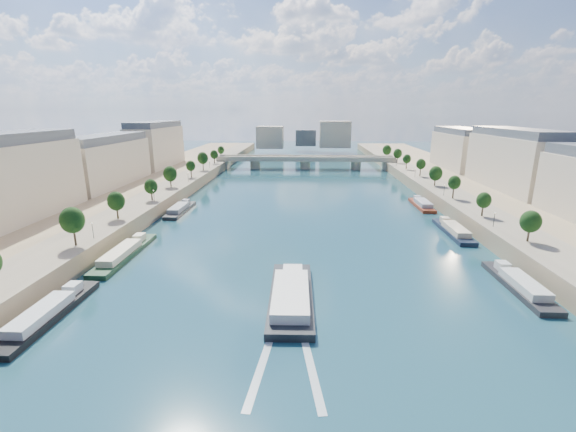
# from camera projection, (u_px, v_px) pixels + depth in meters

# --- Properties ---
(ground) EXTENTS (700.00, 700.00, 0.00)m
(ground) POSITION_uv_depth(u_px,v_px,m) (303.00, 226.00, 124.47)
(ground) COLOR #0B3134
(ground) RESTS_ON ground
(quay_left) EXTENTS (44.00, 520.00, 5.00)m
(quay_left) POSITION_uv_depth(u_px,v_px,m) (86.00, 216.00, 127.08)
(quay_left) COLOR #9E8460
(quay_left) RESTS_ON ground
(quay_right) EXTENTS (44.00, 520.00, 5.00)m
(quay_right) POSITION_uv_depth(u_px,v_px,m) (533.00, 221.00, 120.54)
(quay_right) COLOR #9E8460
(quay_right) RESTS_ON ground
(pave_left) EXTENTS (14.00, 520.00, 0.10)m
(pave_left) POSITION_uv_depth(u_px,v_px,m) (129.00, 209.00, 125.72)
(pave_left) COLOR gray
(pave_left) RESTS_ON quay_left
(pave_right) EXTENTS (14.00, 520.00, 0.10)m
(pave_right) POSITION_uv_depth(u_px,v_px,m) (485.00, 213.00, 120.54)
(pave_right) COLOR gray
(pave_right) RESTS_ON quay_right
(trees_left) EXTENTS (4.80, 268.80, 8.26)m
(trees_left) POSITION_uv_depth(u_px,v_px,m) (136.00, 191.00, 126.10)
(trees_left) COLOR #382B1E
(trees_left) RESTS_ON ground
(trees_right) EXTENTS (4.80, 268.80, 8.26)m
(trees_right) POSITION_uv_depth(u_px,v_px,m) (468.00, 190.00, 128.81)
(trees_right) COLOR #382B1E
(trees_right) RESTS_ON ground
(lamps_left) EXTENTS (0.36, 200.36, 4.28)m
(lamps_left) POSITION_uv_depth(u_px,v_px,m) (128.00, 208.00, 115.15)
(lamps_left) COLOR black
(lamps_left) RESTS_ON ground
(lamps_right) EXTENTS (0.36, 200.36, 4.28)m
(lamps_right) POSITION_uv_depth(u_px,v_px,m) (465.00, 201.00, 124.83)
(lamps_right) COLOR black
(lamps_right) RESTS_ON ground
(buildings_left) EXTENTS (16.00, 226.00, 23.20)m
(buildings_left) POSITION_uv_depth(u_px,v_px,m) (63.00, 168.00, 135.50)
(buildings_left) COLOR beige
(buildings_left) RESTS_ON ground
(buildings_right) EXTENTS (16.00, 226.00, 23.20)m
(buildings_right) POSITION_uv_depth(u_px,v_px,m) (560.00, 172.00, 127.78)
(buildings_right) COLOR beige
(buildings_right) RESTS_ON ground
(skyline) EXTENTS (79.00, 42.00, 22.00)m
(skyline) POSITION_uv_depth(u_px,v_px,m) (309.00, 136.00, 331.77)
(skyline) COLOR beige
(skyline) RESTS_ON ground
(bridge) EXTENTS (112.00, 12.00, 8.15)m
(bridge) POSITION_uv_depth(u_px,v_px,m) (305.00, 161.00, 243.95)
(bridge) COLOR #C1B79E
(bridge) RESTS_ON ground
(tour_barge) EXTENTS (9.00, 29.32, 3.95)m
(tour_barge) POSITION_uv_depth(u_px,v_px,m) (291.00, 296.00, 75.36)
(tour_barge) COLOR black
(tour_barge) RESTS_ON ground
(wake) EXTENTS (10.76, 25.99, 0.04)m
(wake) POSITION_uv_depth(u_px,v_px,m) (287.00, 352.00, 59.71)
(wake) COLOR silver
(wake) RESTS_ON ground
(moored_barges_left) EXTENTS (5.00, 133.61, 3.60)m
(moored_barges_left) POSITION_uv_depth(u_px,v_px,m) (100.00, 273.00, 86.44)
(moored_barges_left) COLOR maroon
(moored_barges_left) RESTS_ON ground
(moored_barges_right) EXTENTS (5.00, 159.09, 3.60)m
(moored_barges_right) POSITION_uv_depth(u_px,v_px,m) (516.00, 283.00, 81.62)
(moored_barges_right) COLOR black
(moored_barges_right) RESTS_ON ground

